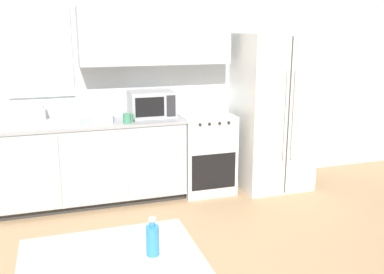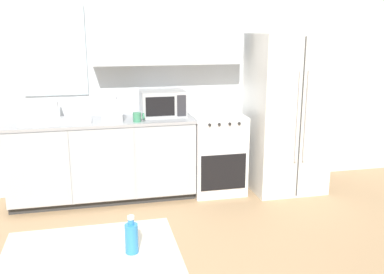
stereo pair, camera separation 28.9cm
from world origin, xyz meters
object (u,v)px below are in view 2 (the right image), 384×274
Objects in this scene: oven_range at (216,153)px; drink_bottle at (132,237)px; microwave at (163,103)px; coffee_mug at (138,117)px; refrigerator at (286,113)px.

oven_range is 4.48× the size of drink_bottle.
microwave reaches higher than coffee_mug.
drink_bottle is (-0.29, -2.46, -0.15)m from coffee_mug.
refrigerator is at bearing -5.12° from oven_range.
coffee_mug is (-1.77, -0.10, 0.05)m from refrigerator.
drink_bottle is at bearing -114.93° from oven_range.
drink_bottle is at bearing -96.71° from coffee_mug.
refrigerator is at bearing -6.41° from microwave.
coffee_mug is at bearing 83.29° from drink_bottle.
oven_range is 7.67× the size of coffee_mug.
refrigerator is 8.87× the size of drink_bottle.
refrigerator reaches higher than coffee_mug.
microwave is at bearing 171.85° from oven_range.
oven_range is 0.96m from refrigerator.
coffee_mug is at bearing -140.48° from microwave.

